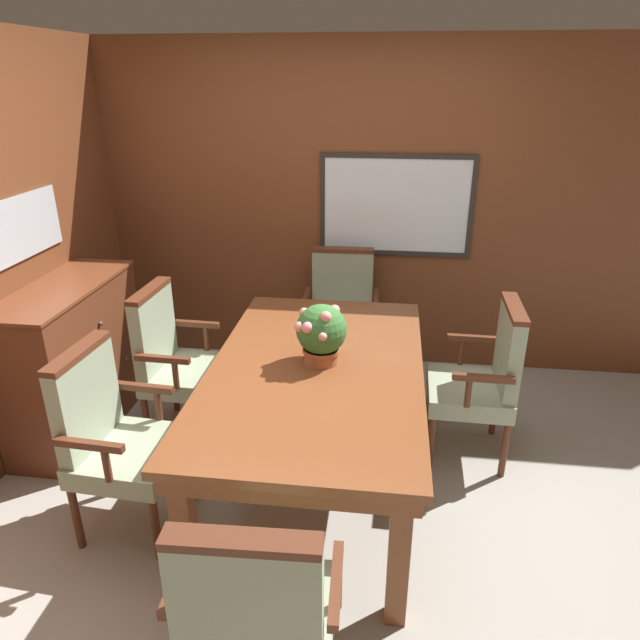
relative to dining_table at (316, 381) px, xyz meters
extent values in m
plane|color=#A39E93|center=(-0.05, -0.14, -0.67)|extent=(14.00, 14.00, 0.00)
cube|color=brown|center=(-0.05, 1.65, 0.56)|extent=(7.20, 0.06, 2.45)
cube|color=white|center=(0.38, 1.61, 0.62)|extent=(1.06, 0.01, 0.68)
cube|color=#282623|center=(0.38, 1.60, 0.98)|extent=(1.13, 0.02, 0.04)
cube|color=#282623|center=(0.38, 1.60, 0.26)|extent=(1.13, 0.02, 0.03)
cube|color=#282623|center=(-0.17, 1.60, 0.62)|extent=(0.04, 0.02, 0.68)
cube|color=#282623|center=(0.93, 1.60, 0.62)|extent=(0.03, 0.02, 0.68)
cube|color=#B2BCC1|center=(-1.83, 0.38, 0.68)|extent=(0.01, 0.87, 0.37)
cube|color=brown|center=(-0.46, -0.86, -0.31)|extent=(0.09, 0.09, 0.72)
cube|color=brown|center=(0.46, -0.86, -0.31)|extent=(0.09, 0.09, 0.72)
cube|color=brown|center=(-0.46, 0.86, -0.31)|extent=(0.09, 0.09, 0.72)
cube|color=brown|center=(0.46, 0.86, -0.31)|extent=(0.09, 0.09, 0.72)
cube|color=brown|center=(0.00, 0.00, 0.00)|extent=(1.06, 1.87, 0.09)
cube|color=brown|center=(0.00, 0.00, 0.07)|extent=(1.12, 1.93, 0.04)
cylinder|color=#562B19|center=(0.19, -1.06, -0.49)|extent=(0.04, 0.04, 0.37)
cylinder|color=#562B19|center=(-0.25, -1.08, -0.49)|extent=(0.04, 0.04, 0.37)
cube|color=#93A384|center=(-0.02, -1.28, -0.25)|extent=(0.52, 0.50, 0.11)
cube|color=#93A384|center=(-0.01, -1.48, 0.05)|extent=(0.46, 0.10, 0.49)
cube|color=#562B19|center=(-0.01, -1.48, 0.31)|extent=(0.46, 0.11, 0.03)
cylinder|color=#562B19|center=(0.24, -1.23, -0.10)|extent=(0.04, 0.04, 0.19)
cube|color=#562B19|center=(0.24, -1.31, -0.01)|extent=(0.05, 0.34, 0.04)
cylinder|color=#562B19|center=(-0.28, -1.26, -0.10)|extent=(0.04, 0.04, 0.19)
cube|color=#562B19|center=(-0.28, -1.33, -0.01)|extent=(0.05, 0.34, 0.04)
cylinder|color=#562B19|center=(0.66, 0.64, -0.49)|extent=(0.04, 0.04, 0.37)
cylinder|color=#562B19|center=(0.65, 0.20, -0.49)|extent=(0.04, 0.04, 0.37)
cylinder|color=#562B19|center=(1.08, 0.63, -0.49)|extent=(0.04, 0.04, 0.37)
cylinder|color=#562B19|center=(1.07, 0.19, -0.49)|extent=(0.04, 0.04, 0.37)
cube|color=#93A384|center=(0.87, 0.41, -0.25)|extent=(0.49, 0.51, 0.11)
cube|color=#93A384|center=(1.07, 0.41, 0.05)|extent=(0.09, 0.46, 0.49)
cube|color=#562B19|center=(1.07, 0.41, 0.31)|extent=(0.10, 0.46, 0.03)
cylinder|color=#562B19|center=(0.84, 0.67, -0.10)|extent=(0.04, 0.04, 0.19)
cube|color=#562B19|center=(0.91, 0.67, -0.01)|extent=(0.34, 0.04, 0.04)
cylinder|color=#562B19|center=(0.83, 0.16, -0.10)|extent=(0.04, 0.04, 0.19)
cube|color=#562B19|center=(0.90, 0.16, -0.01)|extent=(0.34, 0.04, 0.04)
cylinder|color=#562B19|center=(-0.68, 0.18, -0.49)|extent=(0.04, 0.04, 0.37)
cylinder|color=#562B19|center=(-0.66, 0.62, -0.49)|extent=(0.04, 0.04, 0.37)
cylinder|color=#562B19|center=(-1.10, 0.20, -0.49)|extent=(0.04, 0.04, 0.37)
cylinder|color=#562B19|center=(-1.08, 0.64, -0.49)|extent=(0.04, 0.04, 0.37)
cube|color=#93A384|center=(-0.88, 0.41, -0.25)|extent=(0.50, 0.52, 0.11)
cube|color=#93A384|center=(-1.08, 0.42, 0.05)|extent=(0.10, 0.46, 0.49)
cube|color=#562B19|center=(-1.08, 0.42, 0.31)|extent=(0.11, 0.46, 0.03)
cylinder|color=#562B19|center=(-0.85, 0.15, -0.10)|extent=(0.04, 0.04, 0.19)
cube|color=#562B19|center=(-0.93, 0.15, -0.01)|extent=(0.34, 0.05, 0.04)
cylinder|color=#562B19|center=(-0.83, 0.67, -0.10)|extent=(0.04, 0.04, 0.19)
cube|color=#562B19|center=(-0.91, 0.67, -0.01)|extent=(0.34, 0.05, 0.04)
cylinder|color=#562B19|center=(-0.69, -0.67, -0.49)|extent=(0.04, 0.04, 0.37)
cylinder|color=#562B19|center=(-0.66, -0.23, -0.49)|extent=(0.04, 0.04, 0.37)
cylinder|color=#562B19|center=(-1.10, -0.64, -0.49)|extent=(0.04, 0.04, 0.37)
cylinder|color=#562B19|center=(-1.08, -0.20, -0.49)|extent=(0.04, 0.04, 0.37)
cube|color=#93A384|center=(-0.88, -0.44, -0.25)|extent=(0.51, 0.53, 0.11)
cube|color=#93A384|center=(-1.08, -0.42, 0.05)|extent=(0.11, 0.46, 0.49)
cube|color=#562B19|center=(-1.08, -0.42, 0.31)|extent=(0.12, 0.46, 0.03)
cylinder|color=#562B19|center=(-0.86, -0.70, -0.10)|extent=(0.04, 0.04, 0.19)
cube|color=#562B19|center=(-0.93, -0.69, -0.01)|extent=(0.34, 0.06, 0.04)
cylinder|color=#562B19|center=(-0.83, -0.18, -0.10)|extent=(0.04, 0.04, 0.19)
cube|color=#562B19|center=(-0.90, -0.18, -0.01)|extent=(0.34, 0.06, 0.04)
cylinder|color=#562B19|center=(-0.20, 1.04, -0.49)|extent=(0.04, 0.04, 0.37)
cylinder|color=#562B19|center=(0.24, 1.05, -0.49)|extent=(0.04, 0.04, 0.37)
cylinder|color=#562B19|center=(-0.21, 1.46, -0.49)|extent=(0.04, 0.04, 0.37)
cylinder|color=#562B19|center=(0.23, 1.47, -0.49)|extent=(0.04, 0.04, 0.37)
cube|color=#93A384|center=(0.01, 1.25, -0.25)|extent=(0.51, 0.49, 0.11)
cube|color=#93A384|center=(0.01, 1.45, 0.05)|extent=(0.46, 0.09, 0.49)
cube|color=#562B19|center=(0.01, 1.45, 0.31)|extent=(0.46, 0.10, 0.03)
cylinder|color=#562B19|center=(-0.24, 1.21, -0.10)|extent=(0.04, 0.04, 0.19)
cube|color=#562B19|center=(-0.25, 1.28, -0.01)|extent=(0.04, 0.34, 0.04)
cylinder|color=#562B19|center=(0.27, 1.22, -0.10)|extent=(0.04, 0.04, 0.19)
cube|color=#562B19|center=(0.27, 1.29, -0.01)|extent=(0.04, 0.34, 0.04)
cylinder|color=#B2603D|center=(0.02, 0.05, 0.13)|extent=(0.19, 0.19, 0.08)
cylinder|color=#B2603D|center=(0.02, 0.05, 0.16)|extent=(0.20, 0.20, 0.02)
sphere|color=#387033|center=(0.02, 0.05, 0.28)|extent=(0.27, 0.27, 0.27)
sphere|color=pink|center=(0.04, -0.07, 0.30)|extent=(0.05, 0.05, 0.05)
sphere|color=#F08F81|center=(0.05, -0.02, 0.38)|extent=(0.06, 0.06, 0.06)
sphere|color=#F98B81|center=(0.08, 0.13, 0.36)|extent=(0.06, 0.06, 0.06)
sphere|color=pink|center=(-0.04, -0.05, 0.33)|extent=(0.06, 0.06, 0.06)
sphere|color=pink|center=(-0.08, -0.02, 0.32)|extent=(0.06, 0.06, 0.06)
sphere|color=#FCA182|center=(-0.08, 0.09, 0.35)|extent=(0.05, 0.05, 0.05)
cube|color=brown|center=(-1.62, 0.38, -0.18)|extent=(0.42, 1.11, 0.98)
cube|color=brown|center=(-1.62, 0.38, 0.32)|extent=(0.44, 1.13, 0.02)
sphere|color=#4C422D|center=(-1.40, 0.38, 0.09)|extent=(0.03, 0.03, 0.03)
sphere|color=#4C422D|center=(-1.40, 0.13, -0.28)|extent=(0.03, 0.03, 0.03)
sphere|color=#4C422D|center=(-1.40, 0.63, -0.28)|extent=(0.03, 0.03, 0.03)
camera|label=1|loc=(0.36, -2.66, 1.51)|focal=32.00mm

